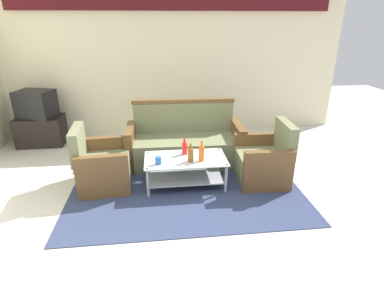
{
  "coord_description": "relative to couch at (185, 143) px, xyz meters",
  "views": [
    {
      "loc": [
        -0.37,
        -3.0,
        2.15
      ],
      "look_at": [
        0.05,
        0.65,
        0.65
      ],
      "focal_mm": 28.64,
      "sensor_mm": 36.0,
      "label": 1
    }
  ],
  "objects": [
    {
      "name": "cup",
      "position": [
        -0.42,
        -0.9,
        0.14
      ],
      "size": [
        0.08,
        0.08,
        0.1
      ],
      "primitive_type": "cylinder",
      "color": "#2659A5",
      "rests_on": "coffee_table"
    },
    {
      "name": "armchair_left",
      "position": [
        -1.19,
        -0.64,
        -0.03
      ],
      "size": [
        0.75,
        0.8,
        0.85
      ],
      "rotation": [
        0.0,
        0.0,
        -1.5
      ],
      "color": "#6B704C",
      "rests_on": "rug"
    },
    {
      "name": "coffee_table",
      "position": [
        -0.06,
        -0.76,
        -0.04
      ],
      "size": [
        1.1,
        0.6,
        0.4
      ],
      "color": "silver",
      "rests_on": "rug"
    },
    {
      "name": "ground_plane",
      "position": [
        -0.03,
        -1.5,
        -0.32
      ],
      "size": [
        14.0,
        14.0,
        0.0
      ],
      "primitive_type": "plane",
      "color": "beige"
    },
    {
      "name": "tv_stand",
      "position": [
        -2.54,
        1.05,
        -0.06
      ],
      "size": [
        0.8,
        0.5,
        0.52
      ],
      "primitive_type": "cube",
      "color": "black",
      "rests_on": "ground"
    },
    {
      "name": "rug",
      "position": [
        -0.07,
        -0.75,
        -0.31
      ],
      "size": [
        3.07,
        2.29,
        0.01
      ],
      "primitive_type": "cube",
      "color": "#2D3856",
      "rests_on": "ground"
    },
    {
      "name": "bottle_brown",
      "position": [
        -0.0,
        -0.86,
        0.19
      ],
      "size": [
        0.08,
        0.08,
        0.25
      ],
      "color": "brown",
      "rests_on": "coffee_table"
    },
    {
      "name": "bottle_orange",
      "position": [
        0.14,
        -0.87,
        0.21
      ],
      "size": [
        0.07,
        0.07,
        0.29
      ],
      "color": "#D85919",
      "rests_on": "coffee_table"
    },
    {
      "name": "bottle_red",
      "position": [
        -0.06,
        -0.62,
        0.18
      ],
      "size": [
        0.07,
        0.07,
        0.23
      ],
      "color": "red",
      "rests_on": "coffee_table"
    },
    {
      "name": "television",
      "position": [
        -2.54,
        1.06,
        0.44
      ],
      "size": [
        0.7,
        0.6,
        0.48
      ],
      "rotation": [
        0.0,
        0.0,
        2.85
      ],
      "color": "black",
      "rests_on": "tv_stand"
    },
    {
      "name": "couch",
      "position": [
        0.0,
        0.0,
        0.0
      ],
      "size": [
        1.82,
        0.79,
        0.96
      ],
      "rotation": [
        0.0,
        0.0,
        3.11
      ],
      "color": "#6B704C",
      "rests_on": "rug"
    },
    {
      "name": "wall_back",
      "position": [
        -0.03,
        1.56,
        1.16
      ],
      "size": [
        6.52,
        0.19,
        2.8
      ],
      "color": "beige",
      "rests_on": "ground"
    },
    {
      "name": "armchair_right",
      "position": [
        1.05,
        -0.73,
        -0.03
      ],
      "size": [
        0.73,
        0.79,
        0.85
      ],
      "rotation": [
        0.0,
        0.0,
        1.53
      ],
      "color": "#6B704C",
      "rests_on": "rug"
    }
  ]
}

